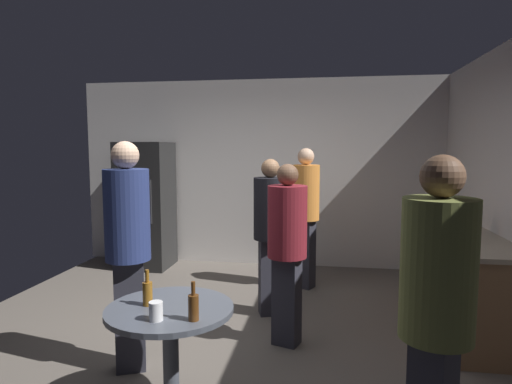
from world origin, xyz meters
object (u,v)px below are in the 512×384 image
object	(u,v)px
kettle	(449,222)
person_in_black_shirt	(270,225)
foreground_table	(170,323)
person_in_olive_shirt	(437,305)
refrigerator	(146,205)
beer_bottle_brown	(193,306)
person_in_orange_shirt	(305,207)
beer_bottle_on_counter	(470,232)
wine_bottle_on_counter	(467,222)
plastic_cup_white	(156,311)
beer_bottle_amber	(148,292)
person_in_maroon_shirt	(287,241)
person_in_navy_shirt	(128,238)

from	to	relation	value
kettle	person_in_black_shirt	bearing A→B (deg)	-170.38
kettle	foreground_table	size ratio (longest dim) A/B	0.30
person_in_olive_shirt	refrigerator	bearing A→B (deg)	-16.36
beer_bottle_brown	person_in_orange_shirt	world-z (taller)	person_in_orange_shirt
refrigerator	person_in_black_shirt	xyz separation A→B (m)	(2.00, -1.53, 0.04)
beer_bottle_on_counter	beer_bottle_brown	size ratio (longest dim) A/B	1.00
person_in_olive_shirt	wine_bottle_on_counter	bearing A→B (deg)	-75.11
kettle	plastic_cup_white	bearing A→B (deg)	-133.31
beer_bottle_amber	person_in_black_shirt	world-z (taller)	person_in_black_shirt
refrigerator	person_in_orange_shirt	world-z (taller)	refrigerator
foreground_table	beer_bottle_amber	bearing A→B (deg)	179.12
person_in_maroon_shirt	person_in_black_shirt	xyz separation A→B (m)	(-0.23, 0.66, 0.01)
refrigerator	plastic_cup_white	xyz separation A→B (m)	(1.59, -3.57, -0.11)
beer_bottle_amber	beer_bottle_on_counter	bearing A→B (deg)	32.74
plastic_cup_white	person_in_maroon_shirt	xyz separation A→B (m)	(0.64, 1.38, 0.14)
foreground_table	beer_bottle_brown	distance (m)	0.34
beer_bottle_brown	person_in_maroon_shirt	size ratio (longest dim) A/B	0.14
foreground_table	beer_bottle_amber	size ratio (longest dim) A/B	3.48
foreground_table	person_in_navy_shirt	world-z (taller)	person_in_navy_shirt
plastic_cup_white	person_in_maroon_shirt	size ratio (longest dim) A/B	0.07
person_in_black_shirt	kettle	bearing A→B (deg)	81.54
person_in_maroon_shirt	refrigerator	bearing A→B (deg)	-115.57
person_in_maroon_shirt	beer_bottle_amber	bearing A→B (deg)	-14.92
foreground_table	person_in_olive_shirt	bearing A→B (deg)	-16.72
refrigerator	person_in_black_shirt	size ratio (longest dim) A/B	1.12
beer_bottle_amber	plastic_cup_white	bearing A→B (deg)	-56.83
beer_bottle_amber	wine_bottle_on_counter	bearing A→B (deg)	37.02
beer_bottle_on_counter	foreground_table	world-z (taller)	beer_bottle_on_counter
kettle	person_in_navy_shirt	bearing A→B (deg)	-149.78
beer_bottle_brown	person_in_orange_shirt	xyz separation A→B (m)	(0.51, 2.94, 0.19)
wine_bottle_on_counter	foreground_table	xyz separation A→B (m)	(-2.30, -1.84, -0.39)
kettle	person_in_orange_shirt	size ratio (longest dim) A/B	0.14
refrigerator	person_in_orange_shirt	size ratio (longest dim) A/B	1.05
person_in_maroon_shirt	kettle	bearing A→B (deg)	140.36
beer_bottle_on_counter	foreground_table	distance (m)	2.72
wine_bottle_on_counter	person_in_maroon_shirt	bearing A→B (deg)	-157.85
wine_bottle_on_counter	person_in_maroon_shirt	xyz separation A→B (m)	(-1.66, -0.68, -0.09)
refrigerator	kettle	bearing A→B (deg)	-17.77
beer_bottle_amber	plastic_cup_white	xyz separation A→B (m)	(0.14, -0.22, -0.03)
person_in_navy_shirt	person_in_olive_shirt	distance (m)	2.23
beer_bottle_brown	plastic_cup_white	size ratio (longest dim) A/B	2.09
beer_bottle_on_counter	refrigerator	bearing A→B (deg)	154.41
wine_bottle_on_counter	person_in_orange_shirt	distance (m)	1.82
beer_bottle_brown	person_in_navy_shirt	size ratio (longest dim) A/B	0.13
kettle	refrigerator	bearing A→B (deg)	162.23
refrigerator	person_in_orange_shirt	xyz separation A→B (m)	(2.31, -0.60, 0.11)
person_in_black_shirt	person_in_olive_shirt	distance (m)	2.51
beer_bottle_brown	person_in_navy_shirt	distance (m)	1.06
beer_bottle_on_counter	person_in_orange_shirt	world-z (taller)	person_in_orange_shirt
kettle	plastic_cup_white	distance (m)	3.23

